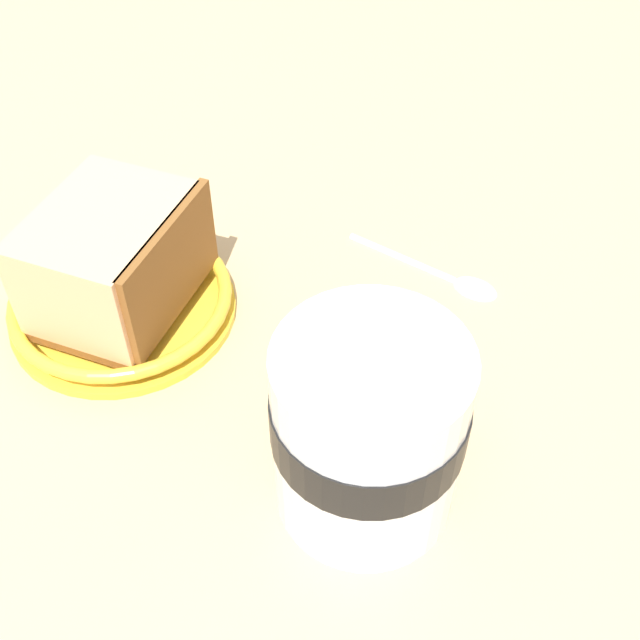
% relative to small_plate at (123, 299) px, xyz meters
% --- Properties ---
extents(ground_plane, '(1.44, 1.44, 0.03)m').
position_rel_small_plate_xyz_m(ground_plane, '(0.06, -0.00, -0.02)').
color(ground_plane, tan).
extents(small_plate, '(0.14, 0.14, 0.02)m').
position_rel_small_plate_xyz_m(small_plate, '(0.00, 0.00, 0.00)').
color(small_plate, yellow).
rests_on(small_plate, ground_plane).
extents(cake_slice, '(0.12, 0.12, 0.07)m').
position_rel_small_plate_xyz_m(cake_slice, '(0.00, -0.00, 0.04)').
color(cake_slice, brown).
rests_on(cake_slice, small_plate).
extents(tea_mug, '(0.11, 0.09, 0.10)m').
position_rel_small_plate_xyz_m(tea_mug, '(0.13, -0.15, 0.05)').
color(tea_mug, white).
rests_on(tea_mug, ground_plane).
extents(teaspoon, '(0.09, 0.08, 0.01)m').
position_rel_small_plate_xyz_m(teaspoon, '(0.21, 0.01, -0.01)').
color(teaspoon, silver).
rests_on(teaspoon, ground_plane).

